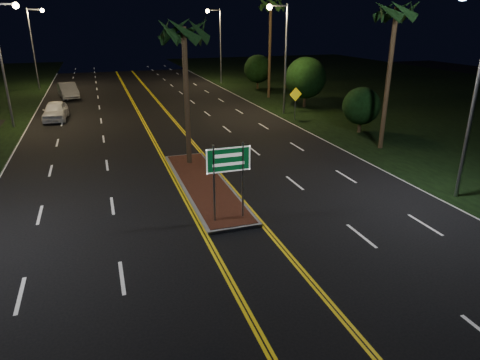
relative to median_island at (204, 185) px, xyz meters
name	(u,v)px	position (x,y,z in m)	size (l,w,h in m)	color
ground	(252,255)	(0.00, -7.00, -0.08)	(120.00, 120.00, 0.00)	black
grass_right	(433,96)	(30.00, 18.00, -0.08)	(40.00, 110.00, 0.01)	black
median_island	(204,185)	(0.00, 0.00, 0.00)	(2.25, 10.25, 0.17)	gray
highway_sign	(228,167)	(0.00, -4.20, 2.32)	(1.80, 0.08, 3.20)	gray
streetlight_left_mid	(5,51)	(-10.61, 17.00, 5.57)	(1.91, 0.44, 9.00)	gray
streetlight_left_far	(35,39)	(-10.61, 37.00, 5.57)	(1.91, 0.44, 9.00)	gray
streetlight_right_near	(472,74)	(10.61, -5.00, 5.57)	(1.91, 0.44, 9.00)	gray
streetlight_right_mid	(282,47)	(10.61, 15.00, 5.57)	(1.91, 0.44, 9.00)	gray
streetlight_right_far	(218,38)	(10.61, 35.00, 5.57)	(1.91, 0.44, 9.00)	gray
palm_median	(184,31)	(0.00, 3.50, 7.19)	(2.40, 2.40, 8.30)	#382819
palm_right_near	(396,12)	(12.50, 3.00, 8.13)	(2.40, 2.40, 9.30)	#382819
palm_right_far	(271,5)	(12.80, 23.00, 9.06)	(2.40, 2.40, 10.30)	#382819
shrub_near	(361,106)	(13.50, 7.00, 1.86)	(2.70, 2.70, 3.30)	#382819
shrub_mid	(306,78)	(14.00, 17.00, 2.64)	(3.78, 3.78, 4.62)	#382819
shrub_far	(258,69)	(13.80, 29.00, 2.25)	(3.24, 3.24, 3.96)	#382819
car_near	(55,109)	(-8.00, 18.59, 0.79)	(2.24, 5.24, 1.75)	white
car_far	(68,89)	(-7.42, 29.42, 0.83)	(2.35, 5.49, 1.83)	#B8BCC2
warning_sign	(295,99)	(10.80, 12.35, 1.66)	(1.11, 0.14, 2.66)	gray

